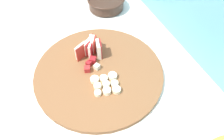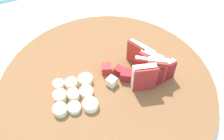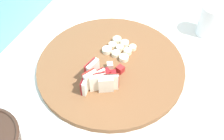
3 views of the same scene
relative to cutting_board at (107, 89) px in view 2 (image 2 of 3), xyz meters
The scene contains 4 objects.
cutting_board is the anchor object (origin of this frame).
apple_wedge_fan 0.10m from the cutting_board, behind, with size 0.09×0.10×0.06m.
apple_dice_pile 0.04m from the cutting_board, 155.58° to the right, with size 0.06×0.05×0.02m.
banana_slice_rows 0.07m from the cutting_board, ahead, with size 0.09×0.10×0.02m.
Camera 2 is at (0.17, 0.33, 1.34)m, focal length 42.39 mm.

